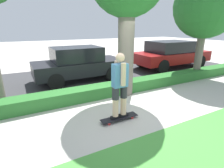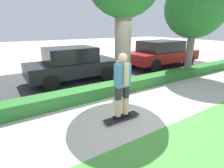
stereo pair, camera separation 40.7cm
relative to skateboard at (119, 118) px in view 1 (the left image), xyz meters
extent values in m
plane|color=#BCB7AD|center=(0.29, 0.14, -0.07)|extent=(60.00, 60.00, 0.00)
cube|color=#38383A|center=(0.29, 4.34, -0.07)|extent=(18.66, 5.00, 0.01)
cube|color=#2D702D|center=(0.29, 1.74, 0.13)|extent=(18.66, 0.60, 0.40)
cube|color=black|center=(0.00, 0.00, 0.00)|extent=(1.01, 0.24, 0.02)
cylinder|color=red|center=(0.34, -0.09, -0.04)|extent=(0.07, 0.04, 0.07)
cylinder|color=red|center=(0.34, 0.09, -0.04)|extent=(0.07, 0.04, 0.07)
cylinder|color=red|center=(-0.34, -0.09, -0.04)|extent=(0.07, 0.04, 0.07)
cylinder|color=red|center=(-0.34, 0.09, -0.04)|extent=(0.07, 0.04, 0.07)
cube|color=black|center=(-0.12, 0.00, 0.05)|extent=(0.26, 0.09, 0.07)
cylinder|color=beige|center=(-0.12, 0.00, 0.47)|extent=(0.15, 0.15, 0.77)
cylinder|color=#2D2D33|center=(-0.12, 0.00, 0.70)|extent=(0.17, 0.17, 0.31)
cube|color=black|center=(0.12, 0.00, 0.05)|extent=(0.26, 0.09, 0.07)
cylinder|color=beige|center=(0.12, 0.00, 0.47)|extent=(0.15, 0.15, 0.77)
cylinder|color=#2D2D33|center=(0.12, 0.00, 0.70)|extent=(0.17, 0.17, 0.31)
cube|color=#4C84B7|center=(0.00, 0.00, 1.15)|extent=(0.37, 0.20, 0.57)
cylinder|color=beige|center=(0.00, -0.15, 1.20)|extent=(0.12, 0.12, 0.54)
cylinder|color=beige|center=(0.00, 0.15, 1.20)|extent=(0.12, 0.12, 0.54)
sphere|color=beige|center=(0.00, 0.00, 1.57)|extent=(0.22, 0.22, 0.22)
cylinder|color=#70665B|center=(1.15, 1.58, 1.49)|extent=(0.54, 0.54, 3.13)
cylinder|color=#70665B|center=(5.40, 1.88, 1.14)|extent=(0.34, 0.34, 2.43)
sphere|color=#286B2D|center=(5.40, 1.88, 3.12)|extent=(2.77, 2.77, 2.77)
cube|color=black|center=(0.26, 4.02, 0.53)|extent=(4.00, 1.80, 0.57)
cube|color=black|center=(0.14, 4.02, 1.12)|extent=(2.09, 1.56, 0.61)
cylinder|color=black|center=(1.49, 3.23, 0.25)|extent=(0.64, 0.21, 0.64)
cylinder|color=black|center=(1.49, 4.82, 0.25)|extent=(0.64, 0.21, 0.64)
cylinder|color=black|center=(-0.97, 3.23, 0.25)|extent=(0.64, 0.21, 0.64)
cylinder|color=black|center=(-0.97, 4.82, 0.25)|extent=(0.64, 0.21, 0.64)
cube|color=maroon|center=(5.85, 4.02, 0.58)|extent=(4.70, 1.96, 0.57)
cube|color=black|center=(5.71, 4.02, 1.17)|extent=(2.45, 1.72, 0.62)
cylinder|color=black|center=(7.31, 3.12, 0.30)|extent=(0.74, 0.23, 0.74)
cylinder|color=black|center=(7.31, 4.91, 0.30)|extent=(0.74, 0.23, 0.74)
cylinder|color=black|center=(4.40, 3.12, 0.30)|extent=(0.74, 0.23, 0.74)
cylinder|color=black|center=(4.40, 4.91, 0.30)|extent=(0.74, 0.23, 0.74)
camera|label=1|loc=(-2.06, -3.49, 2.25)|focal=28.00mm
camera|label=2|loc=(-2.41, -3.29, 2.25)|focal=28.00mm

